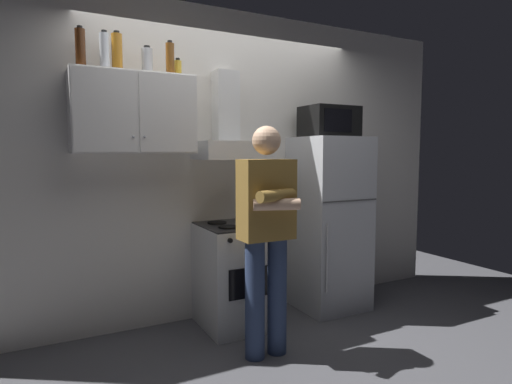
% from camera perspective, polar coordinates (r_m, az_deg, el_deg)
% --- Properties ---
extents(ground_plane, '(7.00, 7.00, 0.00)m').
position_cam_1_polar(ground_plane, '(3.62, 0.00, -18.46)').
color(ground_plane, '#4C4C51').
extents(back_wall_tiled, '(4.80, 0.10, 2.70)m').
position_cam_1_polar(back_wall_tiled, '(3.86, -4.11, 3.68)').
color(back_wall_tiled, silver).
rests_on(back_wall_tiled, ground_plane).
extents(upper_cabinet, '(0.90, 0.37, 0.60)m').
position_cam_1_polar(upper_cabinet, '(3.40, -16.09, 10.04)').
color(upper_cabinet, white).
extents(stove_oven, '(0.60, 0.62, 0.87)m').
position_cam_1_polar(stove_oven, '(3.66, -2.54, -10.97)').
color(stove_oven, white).
rests_on(stove_oven, ground_plane).
extents(range_hood, '(0.60, 0.44, 0.75)m').
position_cam_1_polar(range_hood, '(3.63, -3.46, 7.49)').
color(range_hood, white).
extents(refrigerator, '(0.60, 0.62, 1.60)m').
position_cam_1_polar(refrigerator, '(4.06, 9.73, -4.11)').
color(refrigerator, silver).
rests_on(refrigerator, ground_plane).
extents(microwave, '(0.48, 0.37, 0.28)m').
position_cam_1_polar(microwave, '(4.03, 9.77, 9.22)').
color(microwave, black).
rests_on(microwave, refrigerator).
extents(person_standing, '(0.38, 0.33, 1.64)m').
position_cam_1_polar(person_standing, '(3.00, 1.44, -5.37)').
color(person_standing, navy).
rests_on(person_standing, ground_plane).
extents(cooking_pot, '(0.28, 0.18, 0.12)m').
position_cam_1_polar(cooking_pot, '(3.50, 0.18, -3.28)').
color(cooking_pot, '#B7BABF').
rests_on(cooking_pot, stove_oven).
extents(bottle_beer_brown, '(0.07, 0.07, 0.26)m').
position_cam_1_polar(bottle_beer_brown, '(3.50, -11.42, 17.03)').
color(bottle_beer_brown, brown).
rests_on(bottle_beer_brown, upper_cabinet).
extents(bottle_canister_steel, '(0.08, 0.08, 0.22)m').
position_cam_1_polar(bottle_canister_steel, '(3.50, -14.35, 16.57)').
color(bottle_canister_steel, '#B2B5BA').
rests_on(bottle_canister_steel, upper_cabinet).
extents(bottle_rum_dark, '(0.07, 0.07, 0.29)m').
position_cam_1_polar(bottle_rum_dark, '(3.38, -22.45, 17.38)').
color(bottle_rum_dark, '#47230F').
rests_on(bottle_rum_dark, upper_cabinet).
extents(bottle_liquor_amber, '(0.08, 0.08, 0.30)m').
position_cam_1_polar(bottle_liquor_amber, '(3.47, -18.10, 17.28)').
color(bottle_liquor_amber, '#B7721E').
rests_on(bottle_liquor_amber, upper_cabinet).
extents(bottle_vodka_clear, '(0.07, 0.07, 0.28)m').
position_cam_1_polar(bottle_vodka_clear, '(3.42, -19.60, 17.30)').
color(bottle_vodka_clear, silver).
rests_on(bottle_vodka_clear, upper_cabinet).
extents(bottle_spice_jar, '(0.06, 0.06, 0.15)m').
position_cam_1_polar(bottle_spice_jar, '(3.56, -10.40, 15.91)').
color(bottle_spice_jar, gold).
rests_on(bottle_spice_jar, upper_cabinet).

